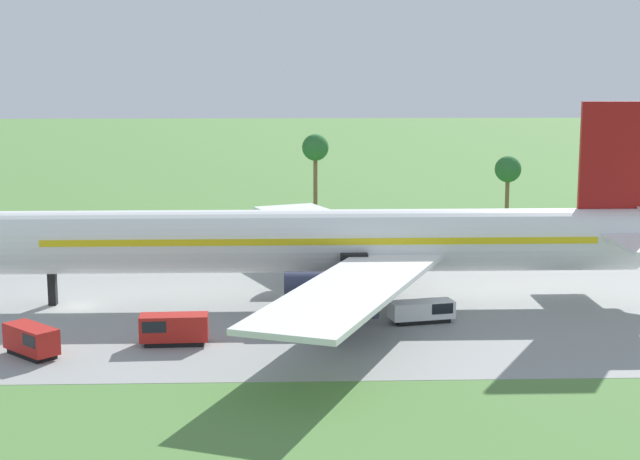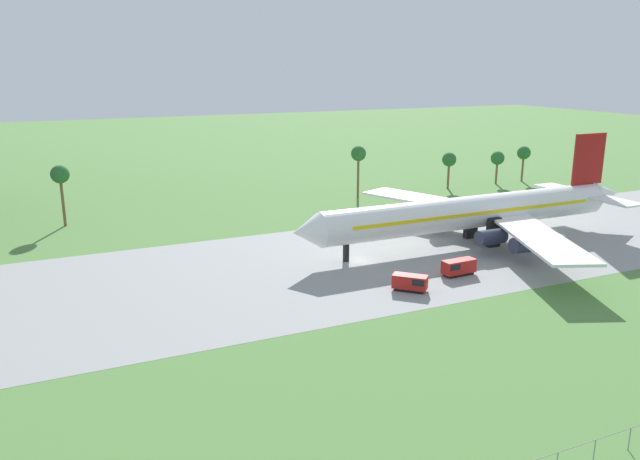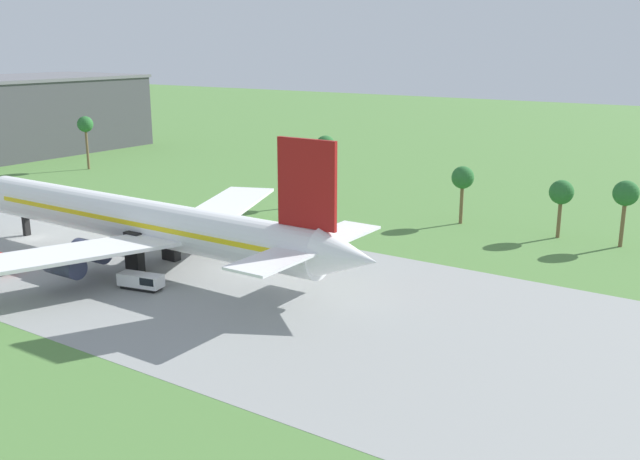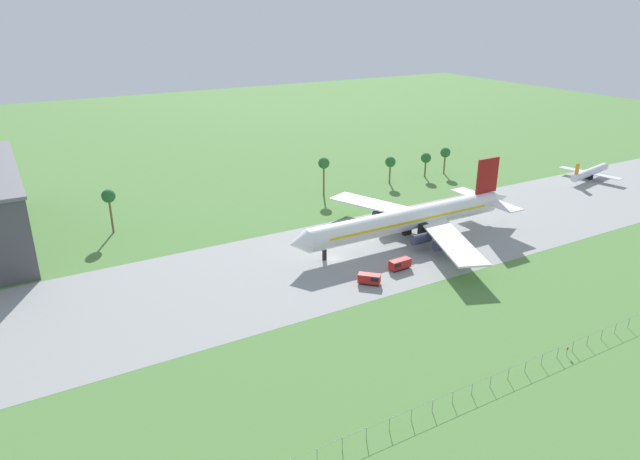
# 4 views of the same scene
# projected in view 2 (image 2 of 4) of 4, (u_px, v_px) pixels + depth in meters

# --- Properties ---
(ground_plane) EXTENTS (600.00, 600.00, 0.00)m
(ground_plane) POSITION_uv_depth(u_px,v_px,m) (360.00, 261.00, 102.04)
(ground_plane) COLOR #517F3D
(taxiway_strip) EXTENTS (320.00, 44.00, 0.02)m
(taxiway_strip) POSITION_uv_depth(u_px,v_px,m) (360.00, 261.00, 102.04)
(taxiway_strip) COLOR gray
(taxiway_strip) RESTS_ON ground_plane
(jet_airliner) EXTENTS (70.02, 59.43, 18.45)m
(jet_airliner) POSITION_uv_depth(u_px,v_px,m) (477.00, 212.00, 110.71)
(jet_airliner) COLOR white
(jet_airliner) RESTS_ON ground_plane
(baggage_tug) EXTENTS (5.40, 2.23, 2.44)m
(baggage_tug) POSITION_uv_depth(u_px,v_px,m) (458.00, 267.00, 94.70)
(baggage_tug) COLOR black
(baggage_tug) RESTS_ON ground_plane
(fuel_truck) EXTENTS (5.77, 3.11, 1.86)m
(fuel_truck) POSITION_uv_depth(u_px,v_px,m) (534.00, 243.00, 108.41)
(fuel_truck) COLOR black
(fuel_truck) RESTS_ON ground_plane
(catering_van) EXTENTS (4.87, 4.83, 2.34)m
(catering_van) POSITION_uv_depth(u_px,v_px,m) (411.00, 282.00, 88.20)
(catering_van) COLOR black
(catering_van) RESTS_ON ground_plane
(palm_tree_row) EXTENTS (120.07, 3.60, 12.39)m
(palm_tree_row) POSITION_uv_depth(u_px,v_px,m) (396.00, 160.00, 152.26)
(palm_tree_row) COLOR brown
(palm_tree_row) RESTS_ON ground_plane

